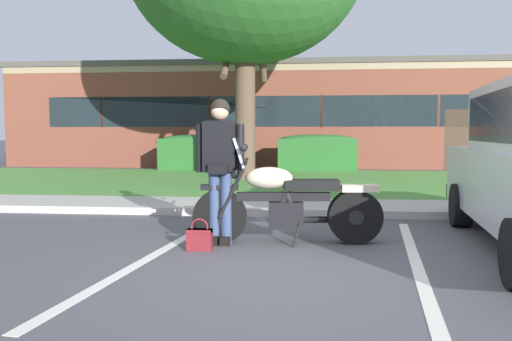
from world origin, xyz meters
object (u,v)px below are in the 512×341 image
rider_person (220,160)px  hedge_left (206,152)px  brick_building (318,118)px  handbag (200,238)px  motorcycle (294,202)px  hedge_center_left (317,152)px

rider_person → hedge_left: bearing=102.1°
brick_building → handbag: bearing=-95.4°
motorcycle → brick_building: bearing=87.9°
motorcycle → hedge_center_left: 10.76m
rider_person → handbag: (-0.18, -0.36, -0.85)m
rider_person → hedge_left: 11.11m
motorcycle → rider_person: rider_person is taller
motorcycle → hedge_center_left: size_ratio=0.89×
handbag → hedge_left: bearing=100.9°
motorcycle → handbag: (-1.04, -0.47, -0.34)m
motorcycle → rider_person: size_ratio=1.32×
hedge_center_left → rider_person: bearing=-97.1°
hedge_left → brick_building: bearing=60.6°
handbag → hedge_center_left: bearing=82.3°
motorcycle → handbag: bearing=-155.8°
motorcycle → hedge_left: size_ratio=0.72×
handbag → hedge_center_left: size_ratio=0.14×
rider_person → hedge_center_left: bearing=82.9°
hedge_left → brick_building: (3.85, 6.84, 1.32)m
hedge_left → hedge_center_left: size_ratio=1.23×
motorcycle → handbag: 1.19m
motorcycle → handbag: size_ratio=6.23×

